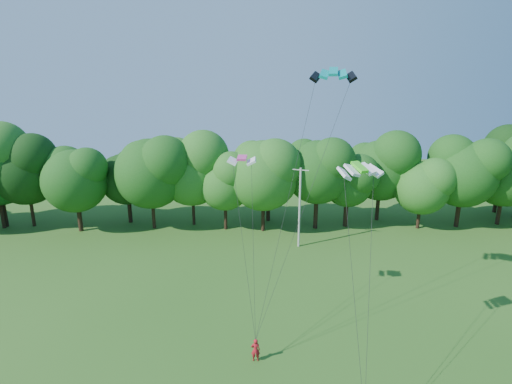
{
  "coord_description": "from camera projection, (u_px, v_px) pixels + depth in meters",
  "views": [
    {
      "loc": [
        -0.97,
        -12.8,
        17.61
      ],
      "look_at": [
        -0.16,
        13.0,
        10.54
      ],
      "focal_mm": 28.0,
      "sensor_mm": 36.0,
      "label": 1
    }
  ],
  "objects": [
    {
      "name": "utility_pole",
      "position": [
        300.0,
        207.0,
        43.34
      ],
      "size": [
        1.67,
        0.79,
        8.94
      ],
      "rotation": [
        0.0,
        0.0,
        -0.41
      ],
      "color": "#B1B1A8",
      "rests_on": "ground"
    },
    {
      "name": "kite_flyer_left",
      "position": [
        255.0,
        350.0,
        26.0
      ],
      "size": [
        0.59,
        0.4,
        1.61
      ],
      "primitive_type": "imported",
      "rotation": [
        0.0,
        0.0,
        3.13
      ],
      "color": "#B0161F",
      "rests_on": "ground"
    },
    {
      "name": "kite_teal",
      "position": [
        334.0,
        72.0,
        27.09
      ],
      "size": [
        3.19,
        1.95,
        0.66
      ],
      "rotation": [
        0.0,
        0.0,
        -0.23
      ],
      "color": "#04908D",
      "rests_on": "ground"
    },
    {
      "name": "kite_green",
      "position": [
        360.0,
        167.0,
        22.83
      ],
      "size": [
        2.79,
        1.94,
        0.53
      ],
      "rotation": [
        0.0,
        0.0,
        0.34
      ],
      "color": "#44E121",
      "rests_on": "ground"
    },
    {
      "name": "kite_pink",
      "position": [
        242.0,
        158.0,
        28.17
      ],
      "size": [
        2.1,
        1.19,
        0.31
      ],
      "rotation": [
        0.0,
        0.0,
        -0.11
      ],
      "color": "#DA3C91",
      "rests_on": "ground"
    },
    {
      "name": "tree_back_center",
      "position": [
        268.0,
        168.0,
        51.05
      ],
      "size": [
        7.75,
        7.75,
        11.28
      ],
      "color": "black",
      "rests_on": "ground"
    },
    {
      "name": "tree_back_east",
      "position": [
        501.0,
        171.0,
        54.82
      ],
      "size": [
        6.47,
        6.47,
        9.41
      ],
      "color": "#392417",
      "rests_on": "ground"
    }
  ]
}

